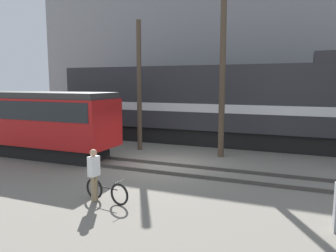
{
  "coord_description": "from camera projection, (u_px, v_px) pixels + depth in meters",
  "views": [
    {
      "loc": [
        5.86,
        -13.51,
        3.8
      ],
      "look_at": [
        0.02,
        0.4,
        1.8
      ],
      "focal_mm": 35.0,
      "sensor_mm": 36.0,
      "label": 1
    }
  ],
  "objects": [
    {
      "name": "ground_plane",
      "position": [
        164.0,
        166.0,
        15.1
      ],
      "size": [
        120.0,
        120.0,
        0.0
      ],
      "primitive_type": "plane",
      "color": "slate"
    },
    {
      "name": "utility_pole_center",
      "position": [
        223.0,
        67.0,
        16.33
      ],
      "size": [
        0.3,
        0.3,
        9.2
      ],
      "color": "#4C3D2D",
      "rests_on": "ground"
    },
    {
      "name": "bicycle",
      "position": [
        107.0,
        191.0,
        10.45
      ],
      "size": [
        1.76,
        0.49,
        0.77
      ],
      "color": "black",
      "rests_on": "ground"
    },
    {
      "name": "utility_pole_left",
      "position": [
        139.0,
        86.0,
        18.26
      ],
      "size": [
        0.26,
        0.26,
        7.2
      ],
      "color": "#4C3D2D",
      "rests_on": "ground"
    },
    {
      "name": "freight_locomotive",
      "position": [
        204.0,
        103.0,
        20.47
      ],
      "size": [
        18.52,
        3.04,
        5.4
      ],
      "color": "black",
      "rests_on": "ground"
    },
    {
      "name": "building_backdrop",
      "position": [
        233.0,
        55.0,
        27.9
      ],
      "size": [
        34.98,
        6.0,
        12.29
      ],
      "color": "gray",
      "rests_on": "ground"
    },
    {
      "name": "person",
      "position": [
        94.0,
        170.0,
        10.44
      ],
      "size": [
        0.28,
        0.39,
        1.71
      ],
      "color": "#8C7A5B",
      "rests_on": "ground"
    },
    {
      "name": "track_far",
      "position": [
        203.0,
        142.0,
        20.81
      ],
      "size": [
        60.0,
        1.51,
        0.14
      ],
      "color": "#47423D",
      "rests_on": "ground"
    },
    {
      "name": "track_near",
      "position": [
        159.0,
        167.0,
        14.54
      ],
      "size": [
        60.0,
        1.5,
        0.14
      ],
      "color": "#47423D",
      "rests_on": "ground"
    },
    {
      "name": "streetcar",
      "position": [
        26.0,
        119.0,
        17.25
      ],
      "size": [
        10.27,
        2.54,
        3.33
      ],
      "color": "black",
      "rests_on": "ground"
    }
  ]
}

